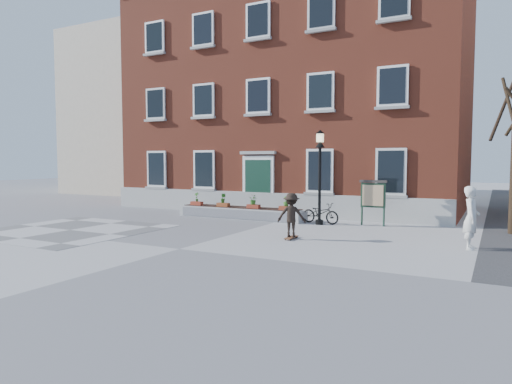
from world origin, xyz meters
The scene contains 10 objects.
ground centered at (0.00, 0.00, 0.00)m, with size 100.00×100.00×0.00m, color #9A9A9D.
checker_patch centered at (-6.00, 1.00, 0.01)m, with size 6.00×6.00×0.01m, color #5B5B5D.
distant_building centered at (-18.00, 20.00, 6.50)m, with size 10.00×12.00×13.00m, color beige.
bicycle centered at (1.83, 7.31, 0.44)m, with size 0.59×1.69×0.89m, color black.
bystander centered at (7.78, 4.13, 0.96)m, with size 0.70×0.46×1.91m, color silver.
brick_building centered at (-2.00, 13.98, 6.30)m, with size 18.40×10.85×12.60m.
planter_assembly centered at (-1.99, 7.18, 0.31)m, with size 6.20×1.12×1.15m.
lamp_post centered at (1.91, 6.98, 2.54)m, with size 0.40×0.40×3.93m.
notice_board centered at (3.96, 7.70, 1.26)m, with size 1.10×0.16×1.87m.
skateboarder centered at (2.29, 3.21, 0.82)m, with size 1.08×0.81×1.57m.
Camera 1 is at (8.46, -10.94, 2.68)m, focal length 32.00 mm.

